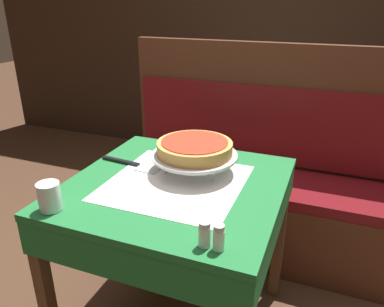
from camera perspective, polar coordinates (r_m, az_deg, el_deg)
dining_table_front at (r=1.56m, az=-2.43°, el=-7.76°), size 0.84×0.84×0.78m
dining_table_rear at (r=2.96m, az=10.16°, el=6.57°), size 0.81×0.81×0.77m
booth_bench at (r=2.33m, az=9.26°, el=-5.92°), size 1.65×0.49×1.23m
back_wall_panel at (r=3.44m, az=12.75°, el=17.84°), size 6.00×0.04×2.40m
pizza_pan_stand at (r=1.57m, az=0.40°, el=-0.38°), size 0.36×0.36×0.08m
deep_dish_pizza at (r=1.55m, az=0.40°, el=0.91°), size 0.32×0.32×0.06m
pizza_server at (r=1.68m, az=-8.93°, el=-1.62°), size 0.31×0.10×0.01m
water_glass_near at (r=1.39m, az=-20.91°, el=-6.13°), size 0.08×0.08×0.10m
salt_shaker at (r=1.13m, az=1.91°, el=-12.20°), size 0.04×0.04×0.08m
pepper_shaker at (r=1.12m, az=4.11°, el=-12.65°), size 0.04×0.04×0.08m
condiment_caddy at (r=2.98m, az=10.51°, el=9.83°), size 0.11×0.11×0.16m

